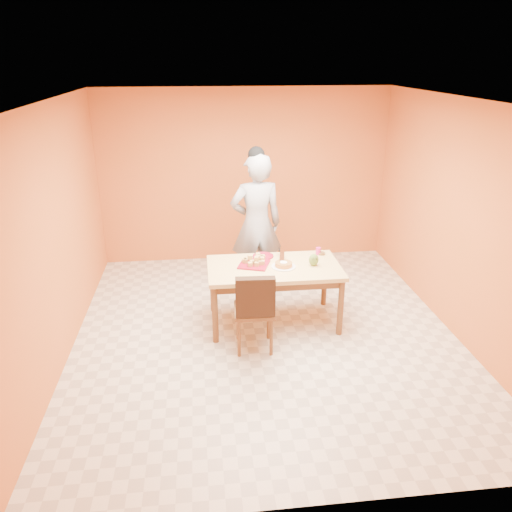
{
  "coord_description": "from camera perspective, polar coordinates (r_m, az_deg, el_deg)",
  "views": [
    {
      "loc": [
        -0.72,
        -5.18,
        3.13
      ],
      "look_at": [
        -0.08,
        0.3,
        0.9
      ],
      "focal_mm": 35.0,
      "sensor_mm": 36.0,
      "label": 1
    }
  ],
  "objects": [
    {
      "name": "dining_table",
      "position": [
        6.05,
        2.07,
        -1.99
      ],
      "size": [
        1.6,
        0.9,
        0.76
      ],
      "color": "#E3C276",
      "rests_on": "floor"
    },
    {
      "name": "person",
      "position": [
        6.8,
        0.03,
        3.6
      ],
      "size": [
        0.76,
        0.54,
        1.96
      ],
      "primitive_type": "imported",
      "rotation": [
        0.0,
        0.0,
        3.25
      ],
      "color": "gray",
      "rests_on": "floor"
    },
    {
      "name": "floor",
      "position": [
        6.1,
        1.09,
        -8.85
      ],
      "size": [
        5.0,
        5.0,
        0.0
      ],
      "primitive_type": "plane",
      "color": "silver",
      "rests_on": "ground"
    },
    {
      "name": "checker_tin",
      "position": [
        6.41,
        7.48,
        0.29
      ],
      "size": [
        0.1,
        0.1,
        0.03
      ],
      "primitive_type": "cylinder",
      "rotation": [
        0.0,
        0.0,
        -0.12
      ],
      "color": "#3C1B10",
      "rests_on": "dining_table"
    },
    {
      "name": "wall_right",
      "position": [
        6.23,
        22.2,
        3.78
      ],
      "size": [
        0.0,
        5.0,
        5.0
      ],
      "primitive_type": "plane",
      "rotation": [
        1.57,
        0.0,
        -1.57
      ],
      "color": "#D26730",
      "rests_on": "floor"
    },
    {
      "name": "pastry_pile",
      "position": [
        6.02,
        -0.23,
        -0.43
      ],
      "size": [
        0.31,
        0.31,
        0.1
      ],
      "primitive_type": null,
      "color": "tan",
      "rests_on": "pastry_platter"
    },
    {
      "name": "white_cake_plate",
      "position": [
        5.99,
        3.17,
        -1.22
      ],
      "size": [
        0.37,
        0.37,
        0.01
      ],
      "primitive_type": "cylinder",
      "rotation": [
        0.0,
        0.0,
        0.34
      ],
      "color": "white",
      "rests_on": "dining_table"
    },
    {
      "name": "dining_chair",
      "position": [
        5.57,
        -0.18,
        -6.07
      ],
      "size": [
        0.47,
        0.54,
        0.97
      ],
      "rotation": [
        0.0,
        0.0,
        -0.05
      ],
      "color": "brown",
      "rests_on": "floor"
    },
    {
      "name": "magenta_glass",
      "position": [
        6.4,
        7.12,
        0.57
      ],
      "size": [
        0.08,
        0.08,
        0.09
      ],
      "primitive_type": "cylinder",
      "rotation": [
        0.0,
        0.0,
        -0.23
      ],
      "color": "#CC1E75",
      "rests_on": "dining_table"
    },
    {
      "name": "wall_back",
      "position": [
        7.92,
        -1.28,
        9.05
      ],
      "size": [
        4.5,
        0.0,
        4.5
      ],
      "primitive_type": "plane",
      "rotation": [
        1.57,
        0.0,
        0.0
      ],
      "color": "#D26730",
      "rests_on": "floor"
    },
    {
      "name": "red_dinner_plate",
      "position": [
        6.29,
        0.82,
        -0.0
      ],
      "size": [
        0.26,
        0.26,
        0.02
      ],
      "primitive_type": "cylinder",
      "rotation": [
        0.0,
        0.0,
        -0.0
      ],
      "color": "maroon",
      "rests_on": "dining_table"
    },
    {
      "name": "pastry_platter",
      "position": [
        6.04,
        -0.23,
        -0.96
      ],
      "size": [
        0.43,
        0.43,
        0.02
      ],
      "primitive_type": "cube",
      "rotation": [
        0.0,
        0.0,
        -0.34
      ],
      "color": "maroon",
      "rests_on": "dining_table"
    },
    {
      "name": "ceiling",
      "position": [
        5.25,
        1.31,
        17.35
      ],
      "size": [
        5.0,
        5.0,
        0.0
      ],
      "primitive_type": "plane",
      "rotation": [
        3.14,
        0.0,
        0.0
      ],
      "color": "silver",
      "rests_on": "wall_back"
    },
    {
      "name": "wall_left",
      "position": [
        5.69,
        -21.9,
        2.17
      ],
      "size": [
        0.0,
        5.0,
        5.0
      ],
      "primitive_type": "plane",
      "rotation": [
        1.57,
        0.0,
        1.57
      ],
      "color": "#D26730",
      "rests_on": "floor"
    },
    {
      "name": "cake_server",
      "position": [
        6.13,
        2.99,
        -0.04
      ],
      "size": [
        0.11,
        0.3,
        0.01
      ],
      "primitive_type": "cube",
      "rotation": [
        0.0,
        0.0,
        -0.18
      ],
      "color": "silver",
      "rests_on": "sponge_cake"
    },
    {
      "name": "egg_ornament",
      "position": [
        6.04,
        6.62,
        -0.44
      ],
      "size": [
        0.14,
        0.13,
        0.15
      ],
      "primitive_type": "ellipsoid",
      "rotation": [
        0.0,
        0.0,
        -0.3
      ],
      "color": "#59752D",
      "rests_on": "dining_table"
    },
    {
      "name": "sponge_cake",
      "position": [
        5.98,
        3.17,
        -0.96
      ],
      "size": [
        0.24,
        0.24,
        0.05
      ],
      "primitive_type": "cylinder",
      "rotation": [
        0.0,
        0.0,
        0.16
      ],
      "color": "#CA8634",
      "rests_on": "white_cake_plate"
    }
  ]
}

